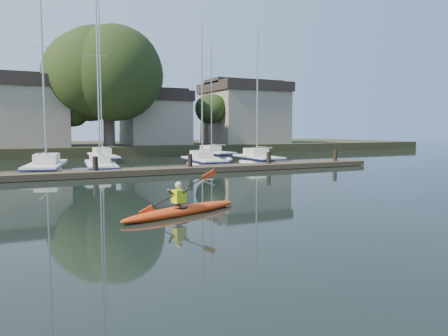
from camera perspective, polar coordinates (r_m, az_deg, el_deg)
name	(u,v)px	position (r m, az deg, el deg)	size (l,w,h in m)	color
ground	(260,214)	(14.73, 4.69, -5.95)	(160.00, 160.00, 0.00)	black
kayak	(182,209)	(14.58, -5.53, -5.32)	(4.77, 2.31, 1.55)	red
dock	(145,171)	(27.57, -10.27, -0.41)	(34.00, 2.00, 1.80)	#4C402B
sailboat_1	(46,175)	(30.58, -22.19, -0.91)	(3.72, 8.76, 13.92)	white
sailboat_2	(100,173)	(30.79, -15.84, -0.64)	(2.72, 8.18, 13.28)	white
sailboat_3	(203,168)	(33.92, -2.75, 0.05)	(2.47, 7.44, 11.79)	white
sailboat_4	(258,166)	(36.09, 4.44, 0.31)	(2.63, 7.23, 12.07)	white
sailboat_6	(103,163)	(39.71, -15.54, 0.60)	(2.64, 9.74, 15.31)	white
sailboat_7	(213,159)	(43.89, -1.51, 1.19)	(2.54, 7.86, 12.48)	white
shore	(97,125)	(53.49, -16.30, 5.36)	(90.00, 25.25, 12.75)	#262E17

